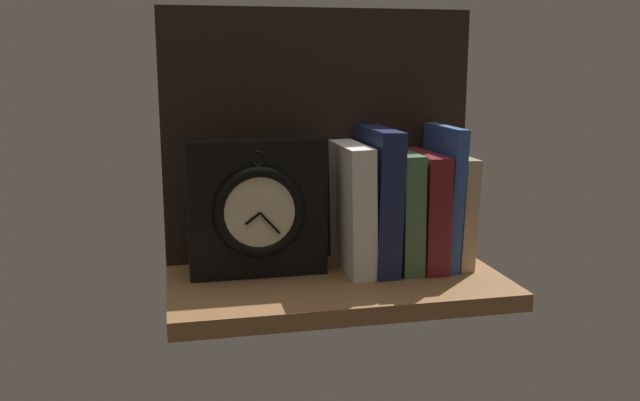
{
  "coord_description": "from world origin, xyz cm",
  "views": [
    {
      "loc": [
        -23.54,
        -94.03,
        31.51
      ],
      "look_at": [
        -1.65,
        4.29,
        10.93
      ],
      "focal_mm": 38.48,
      "sensor_mm": 36.0,
      "label": 1
    }
  ],
  "objects_px": {
    "book_white_catcher": "(352,207)",
    "book_navy_bierce": "(377,199)",
    "book_tan_shortstories": "(455,209)",
    "framed_clock": "(257,209)",
    "book_green_romantic": "(400,209)",
    "book_maroon_dawkins": "(422,209)",
    "book_blue_modern": "(441,196)"
  },
  "relations": [
    {
      "from": "book_maroon_dawkins",
      "to": "book_green_romantic",
      "type": "bearing_deg",
      "value": 180.0
    },
    {
      "from": "book_navy_bierce",
      "to": "book_white_catcher",
      "type": "bearing_deg",
      "value": 180.0
    },
    {
      "from": "book_navy_bierce",
      "to": "framed_clock",
      "type": "distance_m",
      "value": 0.18
    },
    {
      "from": "book_white_catcher",
      "to": "book_maroon_dawkins",
      "type": "relative_size",
      "value": 1.09
    },
    {
      "from": "book_green_romantic",
      "to": "framed_clock",
      "type": "relative_size",
      "value": 0.89
    },
    {
      "from": "book_white_catcher",
      "to": "book_green_romantic",
      "type": "relative_size",
      "value": 1.07
    },
    {
      "from": "book_blue_modern",
      "to": "book_tan_shortstories",
      "type": "xyz_separation_m",
      "value": [
        0.02,
        0.0,
        -0.02
      ]
    },
    {
      "from": "book_green_romantic",
      "to": "book_blue_modern",
      "type": "bearing_deg",
      "value": 0.0
    },
    {
      "from": "book_white_catcher",
      "to": "book_navy_bierce",
      "type": "relative_size",
      "value": 0.89
    },
    {
      "from": "book_navy_bierce",
      "to": "book_blue_modern",
      "type": "distance_m",
      "value": 0.1
    },
    {
      "from": "book_white_catcher",
      "to": "book_blue_modern",
      "type": "relative_size",
      "value": 0.89
    },
    {
      "from": "book_blue_modern",
      "to": "framed_clock",
      "type": "bearing_deg",
      "value": -179.76
    },
    {
      "from": "book_white_catcher",
      "to": "book_maroon_dawkins",
      "type": "bearing_deg",
      "value": 0.0
    },
    {
      "from": "book_navy_bierce",
      "to": "book_green_romantic",
      "type": "bearing_deg",
      "value": 0.0
    },
    {
      "from": "book_white_catcher",
      "to": "framed_clock",
      "type": "relative_size",
      "value": 0.95
    },
    {
      "from": "book_navy_bierce",
      "to": "book_blue_modern",
      "type": "xyz_separation_m",
      "value": [
        0.1,
        0.0,
        0.0
      ]
    },
    {
      "from": "book_navy_bierce",
      "to": "framed_clock",
      "type": "bearing_deg",
      "value": -179.63
    },
    {
      "from": "book_green_romantic",
      "to": "framed_clock",
      "type": "distance_m",
      "value": 0.22
    },
    {
      "from": "book_white_catcher",
      "to": "framed_clock",
      "type": "bearing_deg",
      "value": -179.53
    },
    {
      "from": "book_white_catcher",
      "to": "book_navy_bierce",
      "type": "bearing_deg",
      "value": 0.0
    },
    {
      "from": "book_blue_modern",
      "to": "framed_clock",
      "type": "xyz_separation_m",
      "value": [
        -0.29,
        -0.0,
        -0.01
      ]
    },
    {
      "from": "book_blue_modern",
      "to": "framed_clock",
      "type": "distance_m",
      "value": 0.29
    },
    {
      "from": "book_green_romantic",
      "to": "book_tan_shortstories",
      "type": "distance_m",
      "value": 0.09
    },
    {
      "from": "book_navy_bierce",
      "to": "book_blue_modern",
      "type": "relative_size",
      "value": 0.99
    },
    {
      "from": "book_green_romantic",
      "to": "book_navy_bierce",
      "type": "bearing_deg",
      "value": 180.0
    },
    {
      "from": "book_tan_shortstories",
      "to": "book_white_catcher",
      "type": "bearing_deg",
      "value": 180.0
    },
    {
      "from": "book_navy_bierce",
      "to": "book_green_romantic",
      "type": "relative_size",
      "value": 1.2
    },
    {
      "from": "book_white_catcher",
      "to": "book_navy_bierce",
      "type": "xyz_separation_m",
      "value": [
        0.04,
        0.0,
        0.01
      ]
    },
    {
      "from": "book_tan_shortstories",
      "to": "framed_clock",
      "type": "xyz_separation_m",
      "value": [
        -0.31,
        -0.0,
        0.02
      ]
    },
    {
      "from": "book_white_catcher",
      "to": "book_blue_modern",
      "type": "bearing_deg",
      "value": 0.0
    },
    {
      "from": "framed_clock",
      "to": "book_white_catcher",
      "type": "bearing_deg",
      "value": 0.47
    },
    {
      "from": "book_green_romantic",
      "to": "framed_clock",
      "type": "xyz_separation_m",
      "value": [
        -0.22,
        -0.0,
        0.01
      ]
    }
  ]
}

